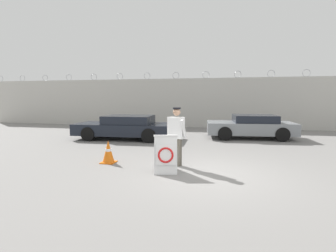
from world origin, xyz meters
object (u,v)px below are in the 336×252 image
(barricade_sign, at_px, (166,154))
(security_guard, at_px, (177,133))
(parked_car_rear_sedan, at_px, (251,126))
(traffic_cone_near, at_px, (108,152))
(parked_car_front_coupe, at_px, (125,127))

(barricade_sign, xyz_separation_m, security_guard, (0.15, 0.78, 0.47))
(parked_car_rear_sedan, bearing_deg, traffic_cone_near, 46.84)
(traffic_cone_near, height_order, parked_car_front_coupe, parked_car_front_coupe)
(security_guard, xyz_separation_m, traffic_cone_near, (-2.16, -0.15, -0.63))
(security_guard, bearing_deg, parked_car_front_coupe, 140.44)
(traffic_cone_near, distance_m, parked_car_front_coupe, 4.77)
(barricade_sign, xyz_separation_m, parked_car_front_coupe, (-3.27, 5.22, 0.09))
(barricade_sign, distance_m, parked_car_front_coupe, 6.16)
(security_guard, xyz_separation_m, parked_car_rear_sedan, (2.65, 6.09, -0.37))
(barricade_sign, height_order, parked_car_rear_sedan, parked_car_rear_sedan)
(barricade_sign, xyz_separation_m, parked_car_rear_sedan, (2.80, 6.86, 0.10))
(security_guard, xyz_separation_m, parked_car_front_coupe, (-3.43, 4.44, -0.38))
(security_guard, relative_size, parked_car_front_coupe, 0.36)
(traffic_cone_near, bearing_deg, barricade_sign, -17.49)
(barricade_sign, height_order, traffic_cone_near, barricade_sign)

